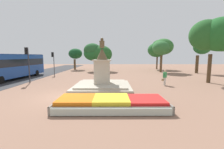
% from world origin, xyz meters
% --- Properties ---
extents(ground_plane, '(94.43, 94.43, 0.00)m').
position_xyz_m(ground_plane, '(0.00, 0.00, 0.00)').
color(ground_plane, '#8C6651').
extents(flower_planter, '(6.76, 2.67, 0.68)m').
position_xyz_m(flower_planter, '(3.74, -2.53, 0.31)').
color(flower_planter, '#38281C').
rests_on(flower_planter, ground_plane).
extents(statue_monument, '(5.74, 5.74, 4.99)m').
position_xyz_m(statue_monument, '(2.76, 4.03, 0.99)').
color(statue_monument, '#B2A894').
rests_on(statue_monument, ground_plane).
extents(traffic_light_mid_block, '(0.41, 0.29, 4.14)m').
position_xyz_m(traffic_light_mid_block, '(-6.08, 6.10, 2.88)').
color(traffic_light_mid_block, '#2D2D33').
rests_on(traffic_light_mid_block, ground_plane).
extents(traffic_light_far_corner, '(0.42, 0.30, 3.79)m').
position_xyz_m(traffic_light_far_corner, '(-6.07, 13.54, 2.65)').
color(traffic_light_far_corner, '#4C5156').
rests_on(traffic_light_far_corner, ground_plane).
extents(city_bus, '(3.31, 12.06, 3.41)m').
position_xyz_m(city_bus, '(-9.85, 8.68, 1.96)').
color(city_bus, '#1E4799').
rests_on(city_bus, ground_plane).
extents(pedestrian_with_handbag, '(0.65, 0.48, 1.68)m').
position_xyz_m(pedestrian_with_handbag, '(9.47, 4.78, 0.95)').
color(pedestrian_with_handbag, beige).
rests_on(pedestrian_with_handbag, ground_plane).
extents(park_tree_far_left, '(5.17, 4.53, 7.32)m').
position_xyz_m(park_tree_far_left, '(15.32, 5.77, 5.38)').
color(park_tree_far_left, '#4C3823').
rests_on(park_tree_far_left, ground_plane).
extents(park_tree_behind_statue, '(5.87, 4.28, 5.75)m').
position_xyz_m(park_tree_behind_statue, '(0.48, 19.99, 3.76)').
color(park_tree_behind_statue, '#4C3823').
rests_on(park_tree_behind_statue, ground_plane).
extents(park_tree_far_right, '(4.42, 4.85, 6.55)m').
position_xyz_m(park_tree_far_right, '(13.42, 18.22, 4.83)').
color(park_tree_far_right, brown).
rests_on(park_tree_far_right, ground_plane).
extents(park_tree_street_side, '(3.06, 3.07, 6.08)m').
position_xyz_m(park_tree_street_side, '(19.97, 16.08, 4.73)').
color(park_tree_street_side, '#4C3823').
rests_on(park_tree_street_side, ground_plane).
extents(park_tree_mid_canopy, '(3.04, 3.46, 4.86)m').
position_xyz_m(park_tree_mid_canopy, '(-4.78, 23.66, 3.66)').
color(park_tree_mid_canopy, brown).
rests_on(park_tree_mid_canopy, ground_plane).
extents(park_tree_distant, '(4.72, 4.79, 7.03)m').
position_xyz_m(park_tree_distant, '(14.43, 24.62, 4.86)').
color(park_tree_distant, '#4C3823').
rests_on(park_tree_distant, ground_plane).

